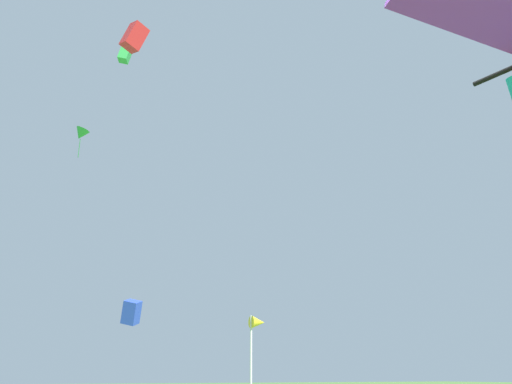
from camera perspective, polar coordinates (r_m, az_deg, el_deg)
distant_kite_green_overhead_distant at (r=26.57m, az=-18.38°, el=5.95°), size 0.85×0.87×1.61m
distant_kite_red_high_right at (r=27.55m, az=-12.99°, el=15.97°), size 1.33×1.25×1.60m
distant_kite_green_low_left at (r=38.32m, az=-13.97°, el=14.17°), size 1.06×0.87×1.19m
distant_kite_blue_high_left at (r=31.81m, az=-13.29°, el=-12.51°), size 1.15×1.52×1.61m
marker_flag at (r=10.19m, az=0.08°, el=-14.59°), size 0.30×0.24×1.87m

